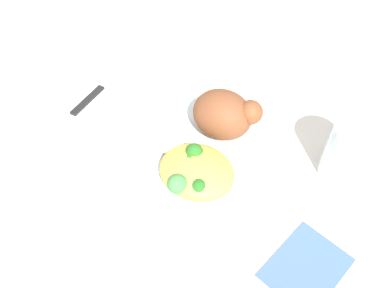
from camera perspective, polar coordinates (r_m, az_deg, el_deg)
ground_plane at (r=0.63m, az=-0.00°, el=-1.64°), size 2.00×2.00×0.00m
plate at (r=0.63m, az=-0.00°, el=-1.10°), size 0.28×0.28×0.02m
roasted_chicken at (r=0.62m, az=4.57°, el=4.15°), size 0.10×0.08×0.07m
rice_pile at (r=0.62m, az=-4.91°, el=2.06°), size 0.10×0.08×0.04m
mac_cheese_with_broccoli at (r=0.57m, az=0.51°, el=-3.81°), size 0.11×0.10×0.05m
fork at (r=0.71m, az=-11.29°, el=4.57°), size 0.02×0.14×0.01m
knife at (r=0.76m, az=-12.52°, el=7.79°), size 0.02×0.19×0.01m
water_glass at (r=0.62m, az=21.26°, el=-1.00°), size 0.07×0.07×0.10m
napkin at (r=0.56m, az=15.62°, el=-16.19°), size 0.10×0.12×0.00m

